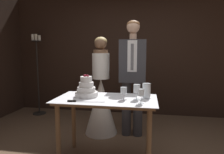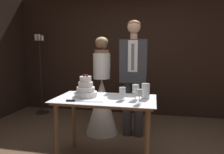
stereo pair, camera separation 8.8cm
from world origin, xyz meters
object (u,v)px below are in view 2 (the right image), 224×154
Objects in this scene: candle_stand at (41,73)px; wine_glass_middle at (122,91)px; tiered_cake at (86,89)px; cake_table at (105,107)px; bride at (102,99)px; wine_glass_near at (136,89)px; groom at (133,73)px; cake_knife at (77,101)px; hurricane_candle at (146,91)px; wine_glass_far at (139,93)px.

wine_glass_middle is at bearing -38.35° from candle_stand.
cake_table is at bearing -9.83° from tiered_cake.
wine_glass_middle is 1.04m from bride.
wine_glass_near reaches higher than wine_glass_middle.
candle_stand is at bearing 144.38° from wine_glass_near.
wine_glass_near is 0.10× the size of groom.
candle_stand is (-2.08, 1.64, -0.01)m from wine_glass_middle.
tiered_cake reaches higher than cake_knife.
bride is (0.01, 0.78, -0.31)m from tiered_cake.
candle_stand is (-2.23, 1.60, -0.04)m from wine_glass_near.
hurricane_candle reaches higher than wine_glass_middle.
candle_stand is (-2.29, 1.78, -0.03)m from wine_glass_far.
wine_glass_near is 0.83m from groom.
wine_glass_middle is 0.83× the size of hurricane_candle.
cake_knife is 0.70m from wine_glass_near.
cake_table is 0.44m from wine_glass_near.
tiered_cake is 0.16× the size of groom.
hurricane_candle is (0.27, 0.13, -0.01)m from wine_glass_middle.
bride is at bearing 127.82° from wine_glass_near.
cake_knife is at bearing -159.76° from wine_glass_near.
wine_glass_middle is 2.65m from candle_stand.
wine_glass_far is 0.10× the size of bride.
tiered_cake reaches higher than wine_glass_middle.
wine_glass_middle is 0.08× the size of groom.
groom is at bearing -0.06° from bride.
cake_knife is (-0.27, -0.23, 0.12)m from cake_table.
hurricane_candle is 1.09m from bride.
hurricane_candle is 0.11× the size of bride.
hurricane_candle is (0.06, 0.26, -0.03)m from wine_glass_far.
hurricane_candle is 0.78m from groom.
wine_glass_middle is 0.09× the size of bride.
wine_glass_middle is at bearing -10.09° from cake_table.
candle_stand is (-1.86, 1.60, 0.21)m from cake_table.
candle_stand is (-2.12, 0.78, -0.14)m from groom.
wine_glass_far is 0.09× the size of groom.
candle_stand reaches higher than wine_glass_middle.
candle_stand is at bearing 153.91° from bride.
wine_glass_middle reaches higher than cake_knife.
candle_stand reaches higher than cake_knife.
groom is at bearing 55.86° from tiered_cake.
tiered_cake is 0.95m from groom.
tiered_cake is 1.57× the size of hurricane_candle.
bride reaches higher than wine_glass_far.
groom reaches higher than cake_table.
cake_table is 7.60× the size of wine_glass_far.
candle_stand reaches higher than cake_table.
bride reaches higher than hurricane_candle.
cake_knife is at bearing -116.79° from groom.
hurricane_candle is at bearing -72.78° from groom.
cake_table is at bearing -40.83° from candle_stand.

